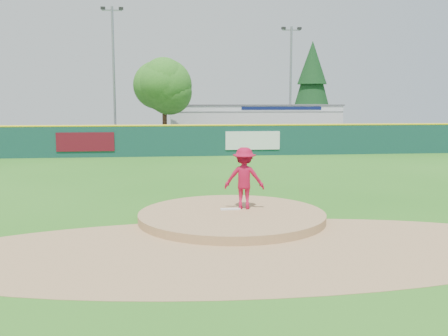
{
  "coord_description": "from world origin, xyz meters",
  "views": [
    {
      "loc": [
        -1.89,
        -14.3,
        3.45
      ],
      "look_at": [
        0.0,
        2.0,
        1.3
      ],
      "focal_mm": 40.0,
      "sensor_mm": 36.0,
      "label": 1
    }
  ],
  "objects": [
    {
      "name": "ground",
      "position": [
        0.0,
        0.0,
        0.0
      ],
      "size": [
        120.0,
        120.0,
        0.0
      ],
      "primitive_type": "plane",
      "color": "#286B19",
      "rests_on": "ground"
    },
    {
      "name": "infield_dirt_arc",
      "position": [
        0.0,
        -3.0,
        0.01
      ],
      "size": [
        15.4,
        15.4,
        0.01
      ],
      "primitive_type": "cylinder",
      "color": "#9E774C",
      "rests_on": "ground"
    },
    {
      "name": "pitching_rubber",
      "position": [
        0.0,
        0.3,
        0.27
      ],
      "size": [
        0.6,
        0.15,
        0.04
      ],
      "primitive_type": "cube",
      "color": "white",
      "rests_on": "pitchers_mound"
    },
    {
      "name": "conifer_tree",
      "position": [
        13.0,
        36.0,
        5.54
      ],
      "size": [
        4.4,
        4.4,
        9.5
      ],
      "color": "#382314",
      "rests_on": "ground"
    },
    {
      "name": "deciduous_tree",
      "position": [
        -2.0,
        25.0,
        4.55
      ],
      "size": [
        5.6,
        5.6,
        7.36
      ],
      "color": "#382314",
      "rests_on": "ground"
    },
    {
      "name": "playground_slide",
      "position": [
        -13.04,
        22.51,
        0.77
      ],
      "size": [
        0.98,
        2.76,
        1.52
      ],
      "color": "blue",
      "rests_on": "ground"
    },
    {
      "name": "outfield_fence",
      "position": [
        0.0,
        18.0,
        1.09
      ],
      "size": [
        40.0,
        0.14,
        2.07
      ],
      "color": "#123C36",
      "rests_on": "ground"
    },
    {
      "name": "fence_banners",
      "position": [
        -1.62,
        17.92,
        1.0
      ],
      "size": [
        14.33,
        0.04,
        1.2
      ],
      "color": "#5D0D19",
      "rests_on": "ground"
    },
    {
      "name": "light_pole_right",
      "position": [
        9.0,
        29.0,
        5.54
      ],
      "size": [
        1.75,
        0.25,
        10.0
      ],
      "color": "gray",
      "rests_on": "ground"
    },
    {
      "name": "pitchers_mound",
      "position": [
        0.0,
        0.0,
        0.0
      ],
      "size": [
        5.5,
        5.5,
        0.5
      ],
      "primitive_type": "cylinder",
      "color": "#9E774C",
      "rests_on": "ground"
    },
    {
      "name": "van",
      "position": [
        -2.02,
        20.88,
        0.81
      ],
      "size": [
        6.02,
        3.46,
        1.58
      ],
      "primitive_type": "imported",
      "rotation": [
        0.0,
        0.0,
        1.72
      ],
      "color": "white",
      "rests_on": "parking_lot"
    },
    {
      "name": "light_pole_left",
      "position": [
        -6.0,
        27.0,
        6.05
      ],
      "size": [
        1.75,
        0.25,
        11.0
      ],
      "color": "gray",
      "rests_on": "ground"
    },
    {
      "name": "parking_lot",
      "position": [
        0.0,
        27.0,
        0.01
      ],
      "size": [
        44.0,
        16.0,
        0.02
      ],
      "primitive_type": "cube",
      "color": "#38383A",
      "rests_on": "ground"
    },
    {
      "name": "pool_building_grp",
      "position": [
        6.0,
        31.99,
        1.66
      ],
      "size": [
        15.2,
        8.2,
        3.31
      ],
      "color": "silver",
      "rests_on": "ground"
    },
    {
      "name": "pitcher",
      "position": [
        0.44,
        0.45,
        1.18
      ],
      "size": [
        1.33,
        0.93,
        1.87
      ],
      "primitive_type": "imported",
      "rotation": [
        0.0,
        0.0,
        2.93
      ],
      "color": "#A40E31",
      "rests_on": "pitchers_mound"
    }
  ]
}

